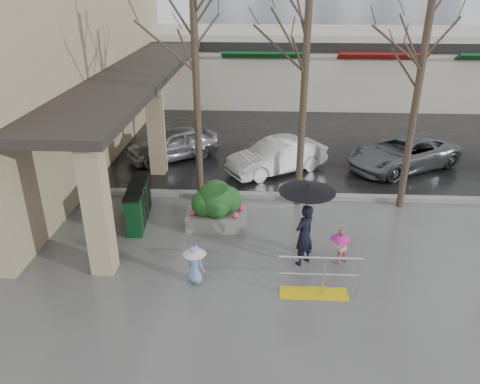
# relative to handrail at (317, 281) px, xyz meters

# --- Properties ---
(ground) EXTENTS (120.00, 120.00, 0.00)m
(ground) POSITION_rel_handrail_xyz_m (-1.36, 1.20, -0.38)
(ground) COLOR #51514F
(ground) RESTS_ON ground
(street_asphalt) EXTENTS (120.00, 36.00, 0.01)m
(street_asphalt) POSITION_rel_handrail_xyz_m (-1.36, 23.20, -0.37)
(street_asphalt) COLOR black
(street_asphalt) RESTS_ON ground
(curb) EXTENTS (120.00, 0.30, 0.15)m
(curb) POSITION_rel_handrail_xyz_m (-1.36, 5.20, -0.30)
(curb) COLOR gray
(curb) RESTS_ON ground
(near_building) EXTENTS (6.00, 18.00, 8.00)m
(near_building) POSITION_rel_handrail_xyz_m (-10.36, 9.20, 3.62)
(near_building) COLOR tan
(near_building) RESTS_ON ground
(canopy_slab) EXTENTS (2.80, 18.00, 0.25)m
(canopy_slab) POSITION_rel_handrail_xyz_m (-6.16, 9.20, 3.25)
(canopy_slab) COLOR #2D2823
(canopy_slab) RESTS_ON pillar_front
(pillar_front) EXTENTS (0.55, 0.55, 3.50)m
(pillar_front) POSITION_rel_handrail_xyz_m (-5.26, 0.70, 1.37)
(pillar_front) COLOR tan
(pillar_front) RESTS_ON ground
(pillar_back) EXTENTS (0.55, 0.55, 3.50)m
(pillar_back) POSITION_rel_handrail_xyz_m (-5.26, 7.20, 1.37)
(pillar_back) COLOR tan
(pillar_back) RESTS_ON ground
(storefront_row) EXTENTS (34.00, 6.74, 4.00)m
(storefront_row) POSITION_rel_handrail_xyz_m (0.64, 19.17, 1.64)
(storefront_row) COLOR beige
(storefront_row) RESTS_ON ground
(handrail) EXTENTS (1.90, 0.50, 1.03)m
(handrail) POSITION_rel_handrail_xyz_m (0.00, 0.00, 0.00)
(handrail) COLOR yellow
(handrail) RESTS_ON ground
(tree_west) EXTENTS (3.20, 3.20, 6.80)m
(tree_west) POSITION_rel_handrail_xyz_m (-3.36, 4.80, 4.71)
(tree_west) COLOR #382B21
(tree_west) RESTS_ON ground
(tree_midwest) EXTENTS (3.20, 3.20, 7.00)m
(tree_midwest) POSITION_rel_handrail_xyz_m (-0.16, 4.80, 4.86)
(tree_midwest) COLOR #382B21
(tree_midwest) RESTS_ON ground
(tree_mideast) EXTENTS (3.20, 3.20, 6.50)m
(tree_mideast) POSITION_rel_handrail_xyz_m (3.14, 4.80, 4.48)
(tree_mideast) COLOR #382B21
(tree_mideast) RESTS_ON ground
(woman) EXTENTS (1.41, 1.41, 2.27)m
(woman) POSITION_rel_handrail_xyz_m (-0.23, 1.30, 1.07)
(woman) COLOR black
(woman) RESTS_ON ground
(child_pink) EXTENTS (0.59, 0.56, 0.97)m
(child_pink) POSITION_rel_handrail_xyz_m (0.70, 1.40, 0.18)
(child_pink) COLOR pink
(child_pink) RESTS_ON ground
(child_blue) EXTENTS (0.59, 0.57, 1.02)m
(child_blue) POSITION_rel_handrail_xyz_m (-2.90, 0.34, 0.23)
(child_blue) COLOR #789CD5
(child_blue) RESTS_ON ground
(planter) EXTENTS (1.72, 1.02, 1.50)m
(planter) POSITION_rel_handrail_xyz_m (-2.65, 3.08, 0.34)
(planter) COLOR slate
(planter) RESTS_ON ground
(news_boxes) EXTENTS (0.69, 2.18, 1.20)m
(news_boxes) POSITION_rel_handrail_xyz_m (-5.04, 3.35, 0.22)
(news_boxes) COLOR #0E3E1C
(news_boxes) RESTS_ON ground
(car_a) EXTENTS (3.92, 3.24, 1.26)m
(car_a) POSITION_rel_handrail_xyz_m (-5.00, 8.69, 0.25)
(car_a) COLOR #A1A1A6
(car_a) RESTS_ON ground
(car_b) EXTENTS (3.95, 3.15, 1.26)m
(car_b) POSITION_rel_handrail_xyz_m (-0.82, 7.49, 0.25)
(car_b) COLOR white
(car_b) RESTS_ON ground
(car_c) EXTENTS (4.97, 4.09, 1.26)m
(car_c) POSITION_rel_handrail_xyz_m (4.03, 8.13, 0.25)
(car_c) COLOR slate
(car_c) RESTS_ON ground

